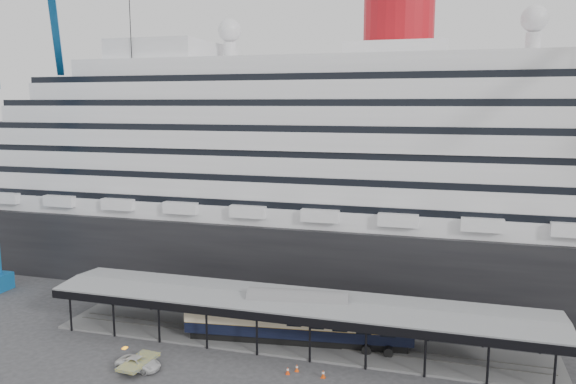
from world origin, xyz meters
name	(u,v)px	position (x,y,z in m)	size (l,w,h in m)	color
ground	(281,362)	(0.00, 0.00, 0.00)	(200.00, 200.00, 0.00)	#333335
cruise_ship	(342,157)	(0.05, 32.00, 18.35)	(130.00, 30.00, 43.90)	black
platform_canopy	(294,322)	(0.00, 5.00, 2.36)	(56.00, 9.18, 5.30)	slate
port_truck	(139,363)	(-13.25, -5.49, 0.64)	(2.11, 4.59, 1.27)	silver
pullman_carriage	(298,318)	(0.49, 5.00, 2.98)	(25.44, 6.28, 24.77)	black
traffic_cone_left	(288,370)	(1.44, -2.28, 0.38)	(0.50, 0.50, 0.77)	#F8420D
traffic_cone_mid	(297,368)	(2.16, -1.47, 0.37)	(0.41, 0.41, 0.75)	#FA4F0D
traffic_cone_right	(323,374)	(4.97, -2.03, 0.42)	(0.43, 0.43, 0.84)	#D6450B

